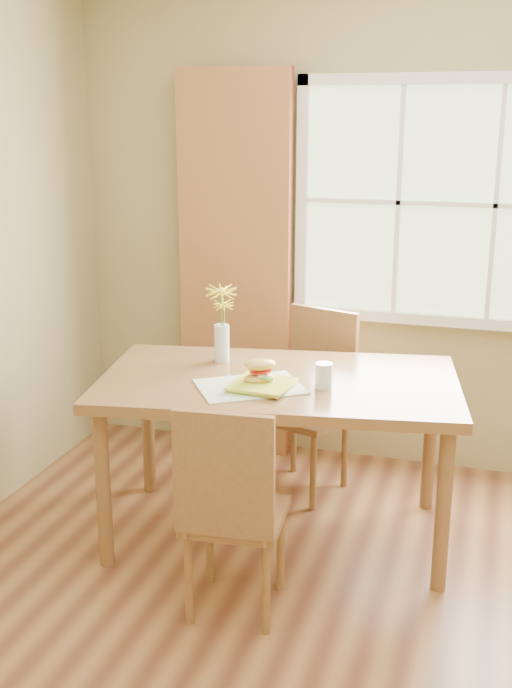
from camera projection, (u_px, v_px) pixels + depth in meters
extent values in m
cube|color=brown|center=(379.00, 673.00, 2.94)|extent=(4.20, 3.80, 0.02)
cube|color=tan|center=(445.00, 231.00, 4.32)|extent=(4.20, 0.02, 2.70)
cube|color=#A8BD8F|center=(447.00, 204.00, 4.25)|extent=(1.50, 0.02, 1.20)
cube|color=white|center=(454.00, 78.00, 4.04)|extent=(1.62, 0.04, 0.06)
cube|color=white|center=(439.00, 320.00, 4.39)|extent=(1.62, 0.04, 0.06)
cube|color=white|center=(302.00, 200.00, 4.44)|extent=(0.06, 0.04, 1.32)
cube|color=white|center=(446.00, 204.00, 4.22)|extent=(1.50, 0.03, 0.02)
cube|color=maroon|center=(235.00, 269.00, 4.59)|extent=(0.65, 0.08, 2.20)
cube|color=brown|center=(279.00, 383.00, 3.69)|extent=(1.76, 1.17, 0.05)
cylinder|color=brown|center=(103.00, 489.00, 3.53)|extent=(0.07, 0.07, 0.74)
cylinder|color=brown|center=(443.00, 510.00, 3.34)|extent=(0.07, 0.07, 0.74)
cylinder|color=brown|center=(148.00, 426.00, 4.25)|extent=(0.07, 0.07, 0.74)
cylinder|color=brown|center=(430.00, 440.00, 4.06)|extent=(0.07, 0.07, 0.74)
cube|color=brown|center=(236.00, 516.00, 3.22)|extent=(0.42, 0.42, 0.04)
cube|color=brown|center=(225.00, 474.00, 2.98)|extent=(0.38, 0.07, 0.49)
cylinder|color=brown|center=(189.00, 580.00, 3.16)|extent=(0.03, 0.03, 0.39)
cylinder|color=brown|center=(266.00, 589.00, 3.10)|extent=(0.03, 0.03, 0.39)
cylinder|color=brown|center=(210.00, 540.00, 3.45)|extent=(0.03, 0.03, 0.39)
cylinder|color=brown|center=(281.00, 548.00, 3.39)|extent=(0.03, 0.03, 0.39)
cube|color=brown|center=(304.00, 415.00, 4.24)|extent=(0.51, 0.51, 0.04)
cube|color=brown|center=(323.00, 356.00, 4.30)|extent=(0.39, 0.16, 0.52)
cylinder|color=brown|center=(261.00, 457.00, 4.26)|extent=(0.03, 0.03, 0.41)
cylinder|color=brown|center=(313.00, 472.00, 4.08)|extent=(0.03, 0.03, 0.41)
cylinder|color=brown|center=(294.00, 437.00, 4.52)|extent=(0.03, 0.03, 0.41)
cylinder|color=brown|center=(345.00, 451.00, 4.34)|extent=(0.03, 0.03, 0.41)
cube|color=#B5BFA2|center=(250.00, 387.00, 3.56)|extent=(0.56, 0.53, 0.01)
cube|color=#BFD435|center=(262.00, 386.00, 3.53)|extent=(0.28, 0.28, 0.01)
ellipsoid|color=#FAC855|center=(259.00, 378.00, 3.56)|extent=(0.17, 0.16, 0.04)
ellipsoid|color=#4C8C2D|center=(267.00, 378.00, 3.53)|extent=(0.08, 0.05, 0.01)
cylinder|color=red|center=(258.00, 372.00, 3.55)|extent=(0.07, 0.07, 0.01)
cylinder|color=red|center=(264.00, 370.00, 3.55)|extent=(0.07, 0.07, 0.01)
ellipsoid|color=#FAC855|center=(260.00, 364.00, 3.54)|extent=(0.17, 0.16, 0.05)
cylinder|color=silver|center=(324.00, 376.00, 3.53)|extent=(0.08, 0.08, 0.11)
cylinder|color=silver|center=(324.00, 378.00, 3.53)|extent=(0.07, 0.07, 0.10)
cylinder|color=silver|center=(222.00, 343.00, 3.90)|extent=(0.07, 0.07, 0.18)
cylinder|color=silver|center=(222.00, 352.00, 3.92)|extent=(0.06, 0.06, 0.09)
cylinder|color=#3D7028|center=(222.00, 327.00, 3.88)|extent=(0.01, 0.01, 0.35)
cylinder|color=#3D7028|center=(224.00, 334.00, 3.88)|extent=(0.01, 0.01, 0.29)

